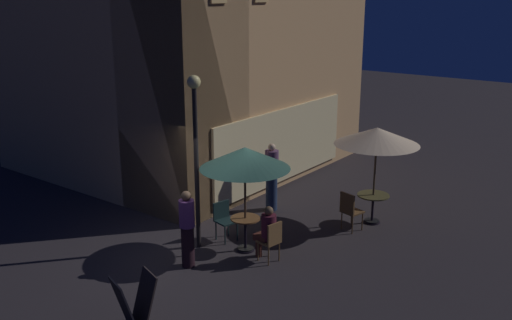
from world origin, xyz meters
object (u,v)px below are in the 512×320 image
(menu_sandwich_board, at_px, (134,302))
(patio_umbrella_1, at_px, (377,137))
(patio_umbrella_0, at_px, (245,158))
(street_lamp_near_corner, at_px, (196,137))
(cafe_table_1, at_px, (373,202))
(patron_standing_1, at_px, (187,229))
(cafe_chair_1, at_px, (224,217))
(cafe_chair_2, at_px, (350,208))
(patron_seated_0, at_px, (267,230))
(patron_standing_2, at_px, (272,177))
(cafe_table_0, at_px, (245,228))
(cafe_chair_0, at_px, (272,239))

(menu_sandwich_board, relative_size, patio_umbrella_1, 0.39)
(patio_umbrella_0, bearing_deg, street_lamp_near_corner, 117.35)
(cafe_table_1, xyz_separation_m, patron_standing_1, (-4.44, 1.98, 0.29))
(cafe_chair_1, height_order, cafe_chair_2, cafe_chair_2)
(patron_seated_0, distance_m, patron_standing_2, 2.95)
(cafe_table_0, xyz_separation_m, patio_umbrella_1, (3.12, -1.51, 1.66))
(cafe_chair_2, xyz_separation_m, patron_seated_0, (-2.43, 0.65, 0.12))
(cafe_table_1, xyz_separation_m, cafe_chair_0, (-3.25, 0.71, -0.01))
(patio_umbrella_0, distance_m, cafe_chair_1, 1.75)
(cafe_table_0, bearing_deg, patio_umbrella_0, 45.00)
(menu_sandwich_board, distance_m, cafe_table_0, 3.54)
(menu_sandwich_board, xyz_separation_m, patio_umbrella_1, (6.64, -1.11, 1.70))
(cafe_table_0, bearing_deg, patron_standing_2, 22.61)
(patio_umbrella_1, distance_m, cafe_chair_2, 1.81)
(cafe_table_0, relative_size, patron_seated_0, 0.62)
(menu_sandwich_board, height_order, patio_umbrella_0, patio_umbrella_0)
(patron_seated_0, bearing_deg, patron_standing_1, 56.60)
(street_lamp_near_corner, xyz_separation_m, patio_umbrella_1, (3.61, -2.45, -0.34))
(patio_umbrella_1, xyz_separation_m, patron_standing_1, (-4.44, 1.98, -1.35))
(street_lamp_near_corner, bearing_deg, patron_seated_0, -76.74)
(cafe_chair_2, bearing_deg, cafe_table_0, 165.13)
(patio_umbrella_0, relative_size, cafe_chair_0, 2.59)
(cafe_table_0, xyz_separation_m, cafe_table_1, (3.12, -1.51, 0.02))
(patio_umbrella_0, xyz_separation_m, patron_seated_0, (-0.11, -0.66, -1.42))
(patio_umbrella_1, relative_size, patron_standing_2, 1.35)
(cafe_table_1, bearing_deg, patio_umbrella_0, 154.16)
(patio_umbrella_1, bearing_deg, cafe_chair_2, 165.52)
(cafe_table_0, height_order, cafe_chair_2, cafe_chair_2)
(cafe_chair_0, distance_m, cafe_chair_1, 1.59)
(street_lamp_near_corner, relative_size, patron_standing_2, 2.15)
(cafe_chair_2, bearing_deg, street_lamp_near_corner, 155.83)
(street_lamp_near_corner, distance_m, cafe_table_0, 2.26)
(cafe_table_0, bearing_deg, cafe_chair_0, -99.50)
(street_lamp_near_corner, xyz_separation_m, cafe_chair_2, (2.81, -2.24, -1.96))
(menu_sandwich_board, relative_size, cafe_chair_2, 0.98)
(cafe_chair_0, bearing_deg, cafe_table_1, -92.79)
(menu_sandwich_board, distance_m, patio_umbrella_1, 6.94)
(street_lamp_near_corner, distance_m, cafe_table_1, 4.79)
(cafe_chair_2, xyz_separation_m, patron_standing_2, (0.02, 2.28, 0.33))
(patron_seated_0, bearing_deg, cafe_table_1, -95.32)
(menu_sandwich_board, xyz_separation_m, cafe_chair_1, (3.70, 1.16, 0.05))
(cafe_table_0, relative_size, cafe_table_1, 0.98)
(patron_standing_1, relative_size, patron_standing_2, 0.93)
(street_lamp_near_corner, height_order, cafe_chair_0, street_lamp_near_corner)
(street_lamp_near_corner, height_order, cafe_chair_1, street_lamp_near_corner)
(cafe_table_1, distance_m, patron_seated_0, 3.34)
(cafe_table_0, xyz_separation_m, patron_standing_2, (2.34, 0.97, 0.38))
(patron_seated_0, height_order, patron_standing_2, patron_standing_2)
(street_lamp_near_corner, xyz_separation_m, menu_sandwich_board, (-3.03, -1.34, -2.04))
(patron_seated_0, bearing_deg, patron_standing_2, -46.84)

